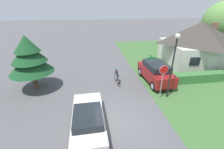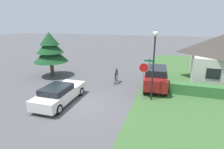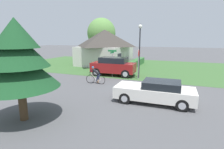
{
  "view_description": "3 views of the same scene",
  "coord_description": "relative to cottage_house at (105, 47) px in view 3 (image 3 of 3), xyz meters",
  "views": [
    {
      "loc": [
        -1.27,
        -7.37,
        6.91
      ],
      "look_at": [
        0.38,
        4.06,
        1.43
      ],
      "focal_mm": 24.0,
      "sensor_mm": 36.0,
      "label": 1
    },
    {
      "loc": [
        5.54,
        -10.33,
        5.67
      ],
      "look_at": [
        1.11,
        3.38,
        1.35
      ],
      "focal_mm": 28.0,
      "sensor_mm": 36.0,
      "label": 2
    },
    {
      "loc": [
        -12.0,
        -1.66,
        3.83
      ],
      "look_at": [
        -1.1,
        2.72,
        1.39
      ],
      "focal_mm": 28.0,
      "sensor_mm": 36.0,
      "label": 3
    }
  ],
  "objects": [
    {
      "name": "stop_sign",
      "position": [
        -7.56,
        -6.85,
        -0.62
      ],
      "size": [
        0.7,
        0.07,
        2.85
      ],
      "rotation": [
        0.0,
        0.0,
        3.21
      ],
      "color": "gray",
      "rests_on": "ground"
    },
    {
      "name": "cyclist",
      "position": [
        -10.54,
        -3.87,
        -1.92
      ],
      "size": [
        0.44,
        1.74,
        1.51
      ],
      "rotation": [
        0.0,
        0.0,
        1.65
      ],
      "color": "black",
      "rests_on": "ground"
    },
    {
      "name": "cottage_house",
      "position": [
        0.0,
        0.0,
        0.0
      ],
      "size": [
        7.98,
        7.33,
        5.07
      ],
      "rotation": [
        0.0,
        0.0,
        -0.06
      ],
      "color": "beige",
      "rests_on": "ground"
    },
    {
      "name": "grass_verge_right",
      "position": [
        -0.09,
        -4.94,
        -2.63
      ],
      "size": [
        16.0,
        36.0,
        0.01
      ],
      "primitive_type": "cube",
      "color": "#3D6633",
      "rests_on": "ground"
    },
    {
      "name": "ground_plane",
      "position": [
        -11.53,
        -8.94,
        -2.63
      ],
      "size": [
        140.0,
        140.0,
        0.0
      ],
      "primitive_type": "plane",
      "color": "#515154"
    },
    {
      "name": "street_lamp",
      "position": [
        -6.9,
        -6.77,
        0.98
      ],
      "size": [
        0.36,
        0.36,
        5.18
      ],
      "color": "black",
      "rests_on": "ground"
    },
    {
      "name": "parked_suv_right",
      "position": [
        -6.82,
        -4.04,
        -1.63
      ],
      "size": [
        2.16,
        4.61,
        1.91
      ],
      "rotation": [
        0.0,
        0.0,
        1.62
      ],
      "color": "maroon",
      "rests_on": "ground"
    },
    {
      "name": "deciduous_tree_right",
      "position": [
        5.28,
        2.99,
        2.1
      ],
      "size": [
        4.99,
        4.99,
        7.36
      ],
      "color": "#4C3823",
      "rests_on": "ground"
    },
    {
      "name": "street_name_sign",
      "position": [
        -7.47,
        -4.17,
        -0.76
      ],
      "size": [
        0.9,
        0.9,
        2.71
      ],
      "color": "gray",
      "rests_on": "ground"
    },
    {
      "name": "sedan_left_lane",
      "position": [
        -13.21,
        -9.27,
        -1.94
      ],
      "size": [
        2.0,
        4.7,
        1.38
      ],
      "rotation": [
        0.0,
        0.0,
        1.59
      ],
      "color": "silver",
      "rests_on": "ground"
    },
    {
      "name": "hedge_row",
      "position": [
        -0.8,
        -4.64,
        -2.19
      ],
      "size": [
        9.59,
        0.9,
        0.88
      ],
      "primitive_type": "cube",
      "color": "#387038",
      "rests_on": "ground"
    },
    {
      "name": "conifer_tall_near",
      "position": [
        -17.86,
        -3.77,
        0.31
      ],
      "size": [
        3.56,
        3.56,
        4.73
      ],
      "color": "#4C3823",
      "rests_on": "ground"
    }
  ]
}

